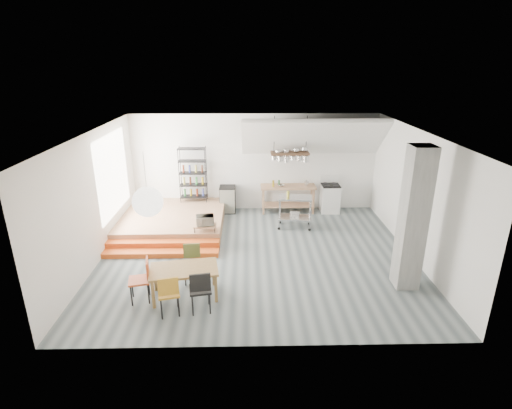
{
  "coord_description": "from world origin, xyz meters",
  "views": [
    {
      "loc": [
        -0.23,
        -9.32,
        4.82
      ],
      "look_at": [
        -0.01,
        0.8,
        1.12
      ],
      "focal_mm": 28.0,
      "sensor_mm": 36.0,
      "label": 1
    }
  ],
  "objects_px": {
    "stove": "(330,198)",
    "dining_table": "(184,271)",
    "rolling_cart": "(295,208)",
    "mini_fridge": "(228,199)"
  },
  "relations": [
    {
      "from": "stove",
      "to": "dining_table",
      "type": "bearing_deg",
      "value": -129.22
    },
    {
      "from": "stove",
      "to": "rolling_cart",
      "type": "height_order",
      "value": "stove"
    },
    {
      "from": "dining_table",
      "to": "rolling_cart",
      "type": "distance_m",
      "value": 4.61
    },
    {
      "from": "stove",
      "to": "dining_table",
      "type": "xyz_separation_m",
      "value": [
        -4.09,
        -5.01,
        0.12
      ]
    },
    {
      "from": "stove",
      "to": "rolling_cart",
      "type": "relative_size",
      "value": 1.12
    },
    {
      "from": "mini_fridge",
      "to": "dining_table",
      "type": "bearing_deg",
      "value": -97.78
    },
    {
      "from": "stove",
      "to": "mini_fridge",
      "type": "distance_m",
      "value": 3.4
    },
    {
      "from": "stove",
      "to": "dining_table",
      "type": "relative_size",
      "value": 0.77
    },
    {
      "from": "stove",
      "to": "dining_table",
      "type": "height_order",
      "value": "stove"
    },
    {
      "from": "stove",
      "to": "rolling_cart",
      "type": "distance_m",
      "value": 1.88
    }
  ]
}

